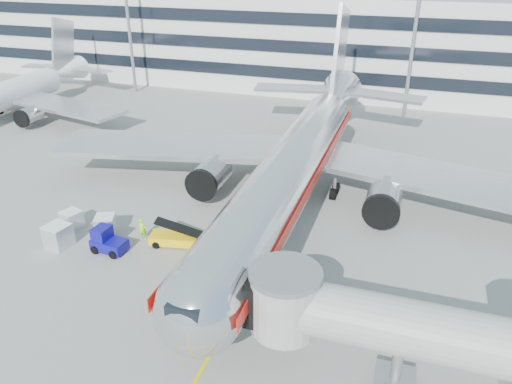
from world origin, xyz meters
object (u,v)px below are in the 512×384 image
(main_jet, at_px, (298,160))
(cargo_container_front, at_px, (58,236))
(cargo_container_right, at_px, (106,225))
(ramp_worker, at_px, (143,229))
(baggage_tug, at_px, (107,241))
(belt_loader, at_px, (178,238))
(cargo_container_left, at_px, (72,220))

(main_jet, relative_size, cargo_container_front, 25.05)
(main_jet, distance_m, cargo_container_front, 21.29)
(cargo_container_right, xyz_separation_m, ramp_worker, (3.36, 0.22, 0.10))
(baggage_tug, relative_size, cargo_container_front, 1.39)
(ramp_worker, bearing_deg, cargo_container_front, 168.38)
(belt_loader, xyz_separation_m, cargo_container_left, (-9.76, -0.38, 0.16))
(baggage_tug, height_order, ramp_worker, baggage_tug)
(belt_loader, height_order, cargo_container_right, belt_loader)
(main_jet, bearing_deg, ramp_worker, -134.58)
(cargo_container_left, relative_size, ramp_worker, 1.01)
(cargo_container_left, bearing_deg, main_jet, 32.23)
(cargo_container_right, bearing_deg, belt_loader, 3.06)
(belt_loader, bearing_deg, cargo_container_front, -160.75)
(baggage_tug, xyz_separation_m, cargo_container_left, (-4.91, 2.17, -0.09))
(main_jet, bearing_deg, cargo_container_right, -142.01)
(cargo_container_front, bearing_deg, main_jet, 39.76)
(baggage_tug, xyz_separation_m, cargo_container_right, (-1.61, 2.20, -0.05))
(belt_loader, distance_m, cargo_container_front, 9.50)
(cargo_container_right, bearing_deg, baggage_tug, -53.91)
(belt_loader, distance_m, cargo_container_right, 6.46)
(belt_loader, bearing_deg, baggage_tug, -152.25)
(belt_loader, bearing_deg, cargo_container_right, -176.94)
(cargo_container_left, distance_m, cargo_container_front, 2.87)
(baggage_tug, distance_m, cargo_container_left, 5.37)
(ramp_worker, bearing_deg, baggage_tug, -164.64)
(main_jet, height_order, cargo_container_left, main_jet)
(belt_loader, relative_size, cargo_container_right, 2.33)
(main_jet, distance_m, belt_loader, 13.09)
(main_jet, xyz_separation_m, cargo_container_left, (-16.96, -10.70, -3.44))
(cargo_container_left, bearing_deg, baggage_tug, -23.86)
(cargo_container_front, distance_m, ramp_worker, 6.60)
(main_jet, height_order, belt_loader, main_jet)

